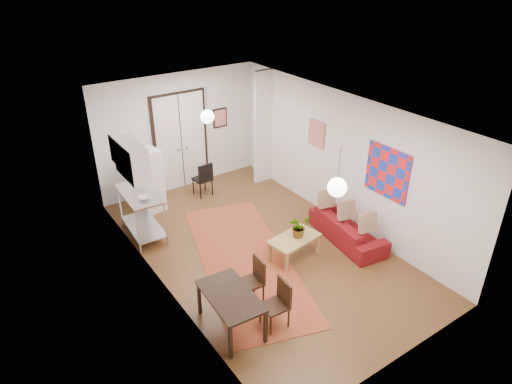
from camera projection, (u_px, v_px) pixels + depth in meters
floor at (260, 248)px, 9.33m from camera, size 7.00×7.00×0.00m
ceiling at (261, 111)px, 7.97m from camera, size 4.20×7.00×0.02m
wall_back at (179, 132)px, 11.20m from camera, size 4.20×0.02×2.90m
wall_front at (410, 283)px, 6.09m from camera, size 4.20×0.02×2.90m
wall_left at (157, 217)px, 7.60m from camera, size 0.02×7.00×2.90m
wall_right at (341, 160)px, 9.70m from camera, size 0.02×7.00×2.90m
double_doors at (181, 142)px, 11.29m from camera, size 1.44×0.06×2.50m
stub_partition at (263, 128)px, 11.43m from camera, size 0.50×0.10×2.90m
wall_cabinet at (132, 160)px, 8.58m from camera, size 0.35×1.00×0.70m
painting_popart at (387, 172)px, 8.68m from camera, size 0.05×1.00×1.00m
painting_abstract at (317, 134)px, 10.11m from camera, size 0.05×0.50×0.60m
poster_back at (220, 118)px, 11.69m from camera, size 0.40×0.03×0.50m
print_left at (114, 151)px, 8.84m from camera, size 0.03×0.44×0.54m
pendant_back at (207, 117)px, 9.74m from camera, size 0.30×0.30×0.80m
pendant_front at (337, 187)px, 6.82m from camera, size 0.30×0.30×0.80m
kilim_rug at (245, 260)px, 8.96m from camera, size 2.86×4.69×0.01m
sofa at (348, 229)px, 9.47m from camera, size 1.95×0.98×0.54m
coffee_table at (294, 240)px, 8.89m from camera, size 1.08×0.70×0.45m
potted_plant at (299, 227)px, 8.81m from camera, size 0.40×0.44×0.44m
kitchen_counter at (141, 207)px, 9.48m from camera, size 0.73×1.34×1.00m
bowl at (145, 198)px, 9.09m from camera, size 0.25×0.25×0.06m
soap_bottle at (134, 184)px, 9.45m from camera, size 0.10×0.10×0.21m
fridge at (149, 181)px, 10.40m from camera, size 0.60×0.60×1.50m
dining_table at (231, 299)px, 7.09m from camera, size 0.77×1.25×0.66m
dining_chair_near at (248, 276)px, 7.76m from camera, size 0.42×0.57×0.83m
dining_chair_far at (272, 299)px, 7.25m from camera, size 0.42×0.57×0.83m
black_side_chair at (200, 175)px, 11.22m from camera, size 0.42×0.42×0.87m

